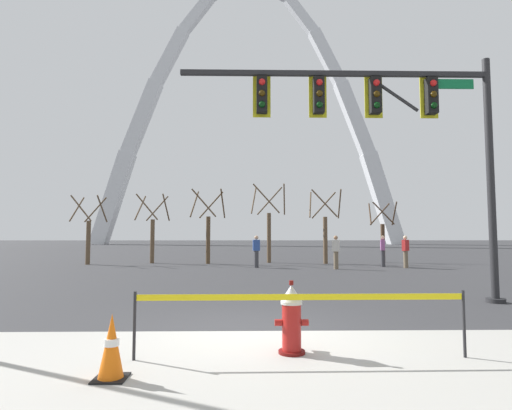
% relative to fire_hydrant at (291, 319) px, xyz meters
% --- Properties ---
extents(ground_plane, '(240.00, 240.00, 0.00)m').
position_rel_fire_hydrant_xyz_m(ground_plane, '(-0.52, 1.43, -0.47)').
color(ground_plane, '#333335').
extents(fire_hydrant, '(0.46, 0.48, 0.99)m').
position_rel_fire_hydrant_xyz_m(fire_hydrant, '(0.00, 0.00, 0.00)').
color(fire_hydrant, '#5E0F0D').
rests_on(fire_hydrant, ground).
extents(caution_tape_barrier, '(4.36, 0.08, 0.88)m').
position_rel_fire_hydrant_xyz_m(caution_tape_barrier, '(0.10, -0.25, 0.13)').
color(caution_tape_barrier, '#232326').
rests_on(caution_tape_barrier, ground).
extents(traffic_cone_by_hydrant, '(0.36, 0.36, 0.73)m').
position_rel_fire_hydrant_xyz_m(traffic_cone_by_hydrant, '(-2.13, -0.97, -0.11)').
color(traffic_cone_by_hydrant, black).
rests_on(traffic_cone_by_hydrant, ground).
extents(traffic_signal_gantry, '(7.82, 0.44, 6.00)m').
position_rel_fire_hydrant_xyz_m(traffic_signal_gantry, '(2.96, 4.18, 3.94)').
color(traffic_signal_gantry, '#232326').
rests_on(traffic_signal_gantry, ground).
extents(monument_arch, '(54.49, 2.59, 48.95)m').
position_rel_fire_hydrant_xyz_m(monument_arch, '(-0.52, 66.49, 21.07)').
color(monument_arch, silver).
rests_on(monument_arch, ground).
extents(tree_far_left, '(1.75, 1.76, 3.78)m').
position_rel_fire_hydrant_xyz_m(tree_far_left, '(-9.41, 17.26, 1.21)').
color(tree_far_left, brown).
rests_on(tree_far_left, ground).
extents(tree_left_mid, '(1.83, 1.84, 3.96)m').
position_rel_fire_hydrant_xyz_m(tree_left_mid, '(-6.13, 18.29, 1.29)').
color(tree_left_mid, brown).
rests_on(tree_left_mid, ground).
extents(tree_center_left, '(1.93, 1.94, 4.19)m').
position_rel_fire_hydrant_xyz_m(tree_center_left, '(-2.86, 17.75, 1.39)').
color(tree_center_left, brown).
rests_on(tree_center_left, ground).
extents(tree_center_right, '(2.10, 2.11, 4.58)m').
position_rel_fire_hydrant_xyz_m(tree_center_right, '(0.63, 18.61, 1.57)').
color(tree_center_right, brown).
rests_on(tree_center_right, ground).
extents(tree_right_mid, '(1.92, 1.93, 4.16)m').
position_rel_fire_hydrant_xyz_m(tree_right_mid, '(3.77, 17.63, 1.38)').
color(tree_right_mid, brown).
rests_on(tree_right_mid, ground).
extents(tree_far_right, '(1.66, 1.67, 3.57)m').
position_rel_fire_hydrant_xyz_m(tree_far_right, '(7.40, 18.71, 1.12)').
color(tree_far_right, '#473323').
rests_on(tree_far_right, ground).
extents(pedestrian_walking_left, '(0.39, 0.32, 1.59)m').
position_rel_fire_hydrant_xyz_m(pedestrian_walking_left, '(3.58, 13.89, 0.35)').
color(pedestrian_walking_left, brown).
rests_on(pedestrian_walking_left, ground).
extents(pedestrian_standing_center, '(0.36, 0.24, 1.59)m').
position_rel_fire_hydrant_xyz_m(pedestrian_standing_center, '(-0.18, 14.89, 0.35)').
color(pedestrian_standing_center, '#38383D').
rests_on(pedestrian_standing_center, ground).
extents(pedestrian_walking_right, '(0.27, 0.37, 1.59)m').
position_rel_fire_hydrant_xyz_m(pedestrian_walking_right, '(6.29, 15.34, 0.35)').
color(pedestrian_walking_right, '#38383D').
rests_on(pedestrian_walking_right, ground).
extents(pedestrian_near_trees, '(0.39, 0.37, 1.59)m').
position_rel_fire_hydrant_xyz_m(pedestrian_near_trees, '(7.17, 14.56, 0.35)').
color(pedestrian_near_trees, brown).
rests_on(pedestrian_near_trees, ground).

